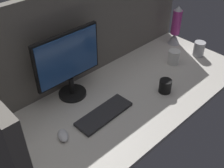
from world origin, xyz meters
TOP-DOWN VIEW (x-y plane):
  - ground_plane at (0.00, 0.00)cm, footprint 180.00×80.00cm
  - cubicle_wall_back at (0.00, 37.50)cm, footprint 180.00×5.00cm
  - monitor at (-26.05, 25.14)cm, footprint 45.07×18.00cm
  - keyboard at (-24.14, -4.14)cm, footprint 37.54×14.62cm
  - mouse at (-52.27, -1.73)cm, footprint 8.78×11.00cm
  - mug_ceramic_white at (52.09, 1.76)cm, footprint 8.70×8.70cm
  - mug_black_travel at (20.10, -15.18)cm, footprint 8.18×8.18cm
  - mug_steel at (75.65, -5.09)cm, footprint 8.54×8.54cm
  - lava_lamp at (77.32, 19.88)cm, footprint 10.04×10.04cm

SIDE VIEW (x-z plane):
  - ground_plane at x=0.00cm, z-range -3.00..0.00cm
  - keyboard at x=-24.14cm, z-range 0.00..2.00cm
  - mouse at x=-52.27cm, z-range 0.00..3.40cm
  - mug_black_travel at x=20.10cm, z-range 0.00..9.09cm
  - mug_ceramic_white at x=52.09cm, z-range 0.00..10.64cm
  - mug_steel at x=75.65cm, z-range 0.00..11.60cm
  - lava_lamp at x=77.32cm, z-range -2.64..30.21cm
  - monitor at x=-26.05cm, z-range 2.58..46.89cm
  - cubicle_wall_back at x=0.00cm, z-range 0.00..64.43cm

